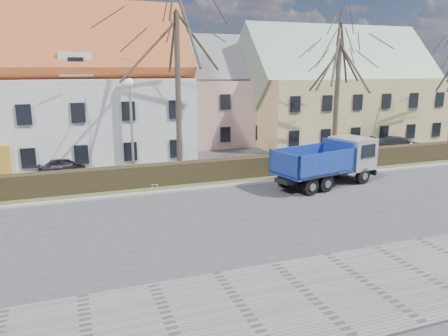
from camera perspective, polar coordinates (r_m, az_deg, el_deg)
name	(u,v)px	position (r m, az deg, el deg)	size (l,w,h in m)	color
ground	(260,209)	(22.32, 4.77, -5.34)	(120.00, 120.00, 0.00)	#3E3E41
sidewalk_near	(369,285)	(15.62, 18.36, -14.29)	(80.00, 5.00, 0.08)	gray
curb_far	(228,185)	(26.36, 0.58, -2.25)	(80.00, 0.30, 0.12)	#ABA49B
grass_strip	(220,179)	(27.81, -0.59, -1.45)	(80.00, 3.00, 0.10)	#47512E
hedge	(221,171)	(27.49, -0.45, -0.34)	(60.00, 0.90, 1.30)	black
building_white	(4,99)	(35.48, -26.84, 8.02)	(26.80, 10.80, 9.50)	silver
building_pink	(210,100)	(41.38, -1.78, 8.90)	(10.80, 8.80, 8.00)	#CE9E92
building_yellow	(338,96)	(44.05, 14.69, 9.07)	(18.80, 10.80, 8.50)	tan
tree_1	(178,78)	(28.55, -6.06, 11.60)	(9.20, 9.20, 12.65)	#3A3228
tree_2	(337,88)	(33.59, 14.56, 10.07)	(8.00, 8.00, 11.00)	#3A3228
dump_truck	(323,163)	(26.78, 12.77, 0.64)	(7.05, 2.62, 2.82)	navy
streetlight	(132,132)	(26.71, -11.94, 4.63)	(0.51, 0.51, 6.47)	#9A9A9A
cart_frame	(152,188)	(25.28, -9.41, -2.60)	(0.60, 0.35, 0.55)	silver
parked_car_a	(65,165)	(31.24, -20.06, 0.40)	(1.41, 3.50, 1.19)	#222128
parked_car_b	(400,144)	(39.45, 21.96, 2.87)	(1.88, 4.62, 1.34)	black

